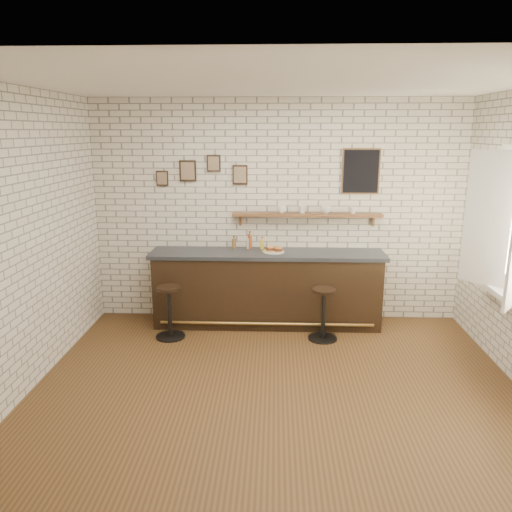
{
  "coord_description": "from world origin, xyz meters",
  "views": [
    {
      "loc": [
        -0.03,
        -4.72,
        2.57
      ],
      "look_at": [
        -0.25,
        0.9,
        1.16
      ],
      "focal_mm": 35.0,
      "sensor_mm": 36.0,
      "label": 1
    }
  ],
  "objects_px": {
    "sandwich_plate": "(274,252)",
    "ciabatta_sandwich": "(275,248)",
    "shelf_cup_c": "(326,209)",
    "shelf_cup_d": "(353,210)",
    "bar_counter": "(267,288)",
    "shelf_cup_b": "(302,209)",
    "bitters_bottle_brown": "(234,243)",
    "bitters_bottle_amber": "(250,242)",
    "bar_stool_right": "(323,312)",
    "condiment_bottle_yellow": "(262,244)",
    "shelf_cup_a": "(282,209)",
    "bitters_bottle_white": "(248,243)",
    "bar_stool_left": "(170,310)"
  },
  "relations": [
    {
      "from": "shelf_cup_c",
      "to": "bar_stool_right",
      "type": "bearing_deg",
      "value": 162.86
    },
    {
      "from": "bar_counter",
      "to": "shelf_cup_c",
      "type": "distance_m",
      "value": 1.32
    },
    {
      "from": "ciabatta_sandwich",
      "to": "shelf_cup_d",
      "type": "xyz_separation_m",
      "value": [
        1.04,
        0.2,
        0.48
      ]
    },
    {
      "from": "bitters_bottle_brown",
      "to": "shelf_cup_a",
      "type": "distance_m",
      "value": 0.8
    },
    {
      "from": "bar_counter",
      "to": "bitters_bottle_brown",
      "type": "bearing_deg",
      "value": 158.39
    },
    {
      "from": "shelf_cup_c",
      "to": "shelf_cup_d",
      "type": "height_order",
      "value": "shelf_cup_c"
    },
    {
      "from": "bar_counter",
      "to": "shelf_cup_b",
      "type": "distance_m",
      "value": 1.16
    },
    {
      "from": "shelf_cup_b",
      "to": "shelf_cup_c",
      "type": "height_order",
      "value": "same"
    },
    {
      "from": "bar_stool_right",
      "to": "shelf_cup_d",
      "type": "distance_m",
      "value": 1.44
    },
    {
      "from": "bitters_bottle_brown",
      "to": "bitters_bottle_amber",
      "type": "distance_m",
      "value": 0.22
    },
    {
      "from": "sandwich_plate",
      "to": "condiment_bottle_yellow",
      "type": "distance_m",
      "value": 0.25
    },
    {
      "from": "ciabatta_sandwich",
      "to": "shelf_cup_d",
      "type": "distance_m",
      "value": 1.16
    },
    {
      "from": "shelf_cup_b",
      "to": "shelf_cup_d",
      "type": "relative_size",
      "value": 1.26
    },
    {
      "from": "bitters_bottle_white",
      "to": "condiment_bottle_yellow",
      "type": "height_order",
      "value": "bitters_bottle_white"
    },
    {
      "from": "sandwich_plate",
      "to": "bar_stool_right",
      "type": "bearing_deg",
      "value": -38.26
    },
    {
      "from": "bitters_bottle_white",
      "to": "bar_stool_right",
      "type": "height_order",
      "value": "bitters_bottle_white"
    },
    {
      "from": "bar_stool_right",
      "to": "shelf_cup_a",
      "type": "bearing_deg",
      "value": 127.05
    },
    {
      "from": "ciabatta_sandwich",
      "to": "bar_stool_right",
      "type": "height_order",
      "value": "ciabatta_sandwich"
    },
    {
      "from": "shelf_cup_a",
      "to": "bitters_bottle_amber",
      "type": "bearing_deg",
      "value": 171.1
    },
    {
      "from": "bar_counter",
      "to": "shelf_cup_c",
      "type": "relative_size",
      "value": 23.44
    },
    {
      "from": "bar_stool_right",
      "to": "ciabatta_sandwich",
      "type": "bearing_deg",
      "value": 141.28
    },
    {
      "from": "bar_stool_right",
      "to": "condiment_bottle_yellow",
      "type": "bearing_deg",
      "value": 139.28
    },
    {
      "from": "bitters_bottle_amber",
      "to": "shelf_cup_d",
      "type": "bearing_deg",
      "value": 0.83
    },
    {
      "from": "sandwich_plate",
      "to": "bitters_bottle_amber",
      "type": "xyz_separation_m",
      "value": [
        -0.33,
        0.18,
        0.09
      ]
    },
    {
      "from": "bitters_bottle_brown",
      "to": "bitters_bottle_amber",
      "type": "height_order",
      "value": "bitters_bottle_amber"
    },
    {
      "from": "condiment_bottle_yellow",
      "to": "bitters_bottle_brown",
      "type": "bearing_deg",
      "value": 180.0
    },
    {
      "from": "sandwich_plate",
      "to": "shelf_cup_c",
      "type": "distance_m",
      "value": 0.9
    },
    {
      "from": "bar_counter",
      "to": "bitters_bottle_white",
      "type": "distance_m",
      "value": 0.66
    },
    {
      "from": "condiment_bottle_yellow",
      "to": "shelf_cup_c",
      "type": "bearing_deg",
      "value": 1.35
    },
    {
      "from": "bitters_bottle_brown",
      "to": "shelf_cup_a",
      "type": "height_order",
      "value": "shelf_cup_a"
    },
    {
      "from": "bitters_bottle_brown",
      "to": "condiment_bottle_yellow",
      "type": "distance_m",
      "value": 0.38
    },
    {
      "from": "shelf_cup_d",
      "to": "bar_counter",
      "type": "bearing_deg",
      "value": -167.59
    },
    {
      "from": "ciabatta_sandwich",
      "to": "bar_stool_left",
      "type": "bearing_deg",
      "value": -158.69
    },
    {
      "from": "shelf_cup_a",
      "to": "bar_stool_right",
      "type": "bearing_deg",
      "value": -64.51
    },
    {
      "from": "sandwich_plate",
      "to": "shelf_cup_b",
      "type": "relative_size",
      "value": 2.5
    },
    {
      "from": "bar_counter",
      "to": "condiment_bottle_yellow",
      "type": "bearing_deg",
      "value": 111.79
    },
    {
      "from": "bar_stool_right",
      "to": "shelf_cup_c",
      "type": "height_order",
      "value": "shelf_cup_c"
    },
    {
      "from": "sandwich_plate",
      "to": "ciabatta_sandwich",
      "type": "relative_size",
      "value": 1.13
    },
    {
      "from": "sandwich_plate",
      "to": "ciabatta_sandwich",
      "type": "xyz_separation_m",
      "value": [
        0.01,
        0.0,
        0.04
      ]
    },
    {
      "from": "sandwich_plate",
      "to": "bitters_bottle_white",
      "type": "distance_m",
      "value": 0.4
    },
    {
      "from": "sandwich_plate",
      "to": "bar_stool_left",
      "type": "xyz_separation_m",
      "value": [
        -1.31,
        -0.52,
        -0.65
      ]
    },
    {
      "from": "bar_stool_right",
      "to": "shelf_cup_c",
      "type": "relative_size",
      "value": 5.04
    },
    {
      "from": "bar_stool_left",
      "to": "sandwich_plate",
      "type": "bearing_deg",
      "value": 21.46
    },
    {
      "from": "bitters_bottle_white",
      "to": "shelf_cup_a",
      "type": "height_order",
      "value": "shelf_cup_a"
    },
    {
      "from": "shelf_cup_b",
      "to": "shelf_cup_d",
      "type": "distance_m",
      "value": 0.67
    },
    {
      "from": "bar_counter",
      "to": "bar_stool_right",
      "type": "relative_size",
      "value": 4.65
    },
    {
      "from": "bar_stool_left",
      "to": "shelf_cup_c",
      "type": "bearing_deg",
      "value": 19.72
    },
    {
      "from": "bitters_bottle_amber",
      "to": "shelf_cup_c",
      "type": "bearing_deg",
      "value": 1.13
    },
    {
      "from": "sandwich_plate",
      "to": "bar_stool_right",
      "type": "height_order",
      "value": "sandwich_plate"
    },
    {
      "from": "condiment_bottle_yellow",
      "to": "shelf_cup_b",
      "type": "height_order",
      "value": "shelf_cup_b"
    }
  ]
}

